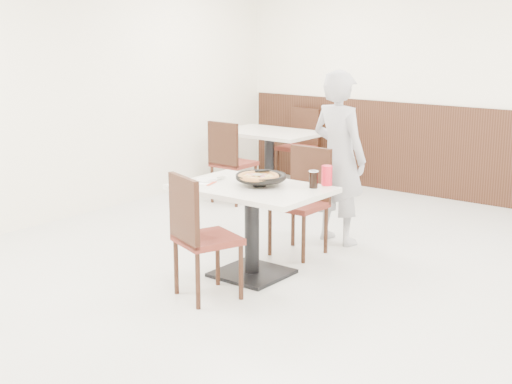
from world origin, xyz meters
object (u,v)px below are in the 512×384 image
Objects in this scene: pizza at (259,179)px; pizza_pan at (261,180)px; side_plate at (206,180)px; bg_chair_left_far at (297,146)px; chair_near at (208,236)px; chair_far at (298,203)px; red_cup at (327,175)px; main_table at (252,231)px; cola_glass at (313,180)px; diner_person at (339,158)px; bg_chair_left_near at (234,162)px; bg_table_left at (269,161)px.

pizza_pan is at bearing 102.36° from pizza.
side_plate is at bearing -160.63° from pizza_pan.
bg_chair_left_far is at bearing 119.86° from pizza_pan.
chair_far is at bearing 112.74° from chair_near.
chair_far is 0.66m from red_cup.
main_table is 0.70m from chair_far.
diner_person is at bearing 110.40° from cola_glass.
chair_far is 5.39× the size of side_plate.
chair_far is 5.94× the size of red_cup.
chair_far is at bearing -34.26° from bg_chair_left_near.
bg_table_left is (-1.70, 1.85, -0.10)m from chair_far.
bg_chair_left_far is (-1.74, 2.51, 0.00)m from chair_far.
bg_chair_left_far is at bearing 93.80° from bg_table_left.
pizza_pan is 2.51m from bg_chair_left_near.
red_cup is (0.45, 0.40, 0.45)m from main_table.
chair_near is at bearing -54.13° from bg_chair_left_near.
main_table is at bearing 119.82° from bg_chair_left_far.
diner_person is at bearing 88.72° from pizza_pan.
side_plate is at bearing 79.36° from diner_person.
chair_far reaches higher than pizza_pan.
chair_far and bg_chair_left_far have the same top height.
bg_chair_left_near is at bearing -90.03° from bg_table_left.
bg_table_left is 1.26× the size of bg_chair_left_far.
diner_person is 2.25m from bg_table_left.
pizza_pan is 1.16× the size of pizza.
pizza_pan is (0.05, -0.61, 0.32)m from chair_far.
main_table is at bearing 96.41° from diner_person.
chair_far is at bearing -47.41° from bg_table_left.
diner_person is (0.47, 1.31, 0.05)m from side_plate.
bg_chair_left_near reaches higher than cola_glass.
pizza is 3.09m from bg_table_left.
chair_near reaches higher than side_plate.
side_plate is 1.35× the size of cola_glass.
cola_glass is 0.14× the size of bg_chair_left_near.
chair_far is at bearing 91.13° from diner_person.
cola_glass is 3.17m from bg_table_left.
main_table is 0.74× the size of diner_person.
bg_chair_left_near is at bearing 143.15° from cola_glass.
bg_chair_left_far is at bearing 119.65° from pizza.
chair_far is (-0.05, 1.27, 0.00)m from chair_near.
side_plate reaches higher than main_table.
side_plate is 1.10× the size of red_cup.
red_cup is 2.64m from bg_chair_left_near.
cola_glass is 2.70m from bg_chair_left_near.
bg_chair_left_far reaches higher than red_cup.
red_cup is (0.03, 0.15, 0.02)m from cola_glass.
bg_chair_left_near is at bearing -10.12° from diner_person.
diner_person is at bearing -19.19° from bg_chair_left_near.
pizza is 1.20m from diner_person.
main_table is at bearing -142.57° from pizza.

